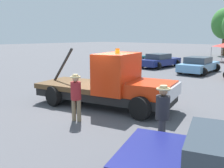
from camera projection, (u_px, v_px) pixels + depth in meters
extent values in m
plane|color=#545459|center=(104.00, 106.00, 11.07)|extent=(160.00, 160.00, 0.00)
cube|color=black|center=(104.00, 94.00, 10.97)|extent=(6.37, 3.48, 0.35)
cube|color=red|center=(152.00, 89.00, 9.89)|extent=(2.13, 2.23, 0.55)
cube|color=silver|center=(174.00, 92.00, 9.48)|extent=(0.63, 1.91, 0.50)
cube|color=red|center=(117.00, 73.00, 10.47)|extent=(1.86, 2.44, 1.64)
cube|color=brown|center=(75.00, 85.00, 11.61)|extent=(3.50, 2.89, 0.22)
cylinder|color=black|center=(63.00, 65.00, 11.74)|extent=(1.18, 0.43, 1.63)
cylinder|color=orange|center=(117.00, 51.00, 10.30)|extent=(0.18, 0.18, 0.20)
cylinder|color=black|center=(157.00, 96.00, 10.92)|extent=(0.88, 0.26, 0.88)
cylinder|color=black|center=(140.00, 108.00, 9.13)|extent=(0.88, 0.26, 0.88)
cylinder|color=black|center=(80.00, 88.00, 12.78)|extent=(0.88, 0.26, 0.88)
cylinder|color=black|center=(53.00, 96.00, 10.99)|extent=(0.88, 0.26, 0.88)
cylinder|color=black|center=(172.00, 154.00, 5.83)|extent=(0.68, 0.22, 0.68)
cylinder|color=#38383D|center=(161.00, 135.00, 6.80)|extent=(0.15, 0.15, 0.83)
cylinder|color=#38383D|center=(163.00, 132.00, 6.98)|extent=(0.15, 0.15, 0.83)
cylinder|color=#28282D|center=(163.00, 107.00, 6.75)|extent=(0.38, 0.38, 0.65)
sphere|color=#A87A56|center=(163.00, 92.00, 6.66)|extent=(0.22, 0.22, 0.22)
torus|color=tan|center=(163.00, 89.00, 6.65)|extent=(0.39, 0.39, 0.06)
cylinder|color=tan|center=(164.00, 87.00, 6.64)|extent=(0.20, 0.20, 0.10)
cylinder|color=#847051|center=(74.00, 110.00, 9.06)|extent=(0.15, 0.15, 0.81)
cylinder|color=#847051|center=(79.00, 110.00, 9.00)|extent=(0.15, 0.15, 0.81)
cylinder|color=maroon|center=(76.00, 91.00, 8.89)|extent=(0.37, 0.37, 0.64)
sphere|color=tan|center=(75.00, 79.00, 8.81)|extent=(0.22, 0.22, 0.22)
torus|color=tan|center=(75.00, 77.00, 8.80)|extent=(0.38, 0.38, 0.05)
cylinder|color=tan|center=(75.00, 76.00, 8.79)|extent=(0.20, 0.20, 0.10)
cube|color=#196670|center=(128.00, 59.00, 26.99)|extent=(1.87, 4.66, 0.60)
cube|color=#333D47|center=(126.00, 54.00, 26.72)|extent=(1.59, 1.98, 0.50)
cylinder|color=black|center=(131.00, 59.00, 28.71)|extent=(0.68, 0.22, 0.68)
cylinder|color=black|center=(143.00, 60.00, 27.56)|extent=(0.68, 0.22, 0.68)
cylinder|color=black|center=(112.00, 62.00, 26.50)|extent=(0.68, 0.22, 0.68)
cylinder|color=black|center=(124.00, 63.00, 25.36)|extent=(0.68, 0.22, 0.68)
cube|color=navy|center=(160.00, 62.00, 24.39)|extent=(1.99, 4.90, 0.60)
cube|color=#333D47|center=(159.00, 56.00, 24.12)|extent=(1.70, 2.08, 0.50)
cylinder|color=black|center=(161.00, 62.00, 26.20)|extent=(0.68, 0.22, 0.68)
cylinder|color=black|center=(177.00, 63.00, 24.98)|extent=(0.68, 0.22, 0.68)
cylinder|color=black|center=(142.00, 64.00, 23.88)|extent=(0.68, 0.22, 0.68)
cylinder|color=black|center=(158.00, 66.00, 22.66)|extent=(0.68, 0.22, 0.68)
cube|color=#669ED1|center=(199.00, 66.00, 20.72)|extent=(2.26, 4.86, 0.60)
cube|color=#333D47|center=(198.00, 60.00, 20.44)|extent=(1.84, 2.10, 0.50)
cylinder|color=black|center=(195.00, 66.00, 22.56)|extent=(0.68, 0.22, 0.68)
cylinder|color=black|center=(216.00, 68.00, 21.42)|extent=(0.68, 0.22, 0.68)
cylinder|color=black|center=(180.00, 70.00, 20.10)|extent=(0.68, 0.22, 0.68)
cylinder|color=black|center=(203.00, 72.00, 18.96)|extent=(0.68, 0.22, 0.68)
cylinder|color=#9E9EA3|center=(211.00, 55.00, 28.90)|extent=(0.07, 0.07, 1.76)
cylinder|color=#9E9EA3|center=(222.00, 53.00, 31.44)|extent=(0.07, 0.07, 1.76)
cylinder|color=brown|center=(223.00, 47.00, 38.17)|extent=(0.50, 0.50, 2.51)
cube|color=black|center=(122.00, 83.00, 16.36)|extent=(0.40, 0.40, 0.04)
cone|color=orange|center=(122.00, 79.00, 16.31)|extent=(0.36, 0.36, 0.55)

